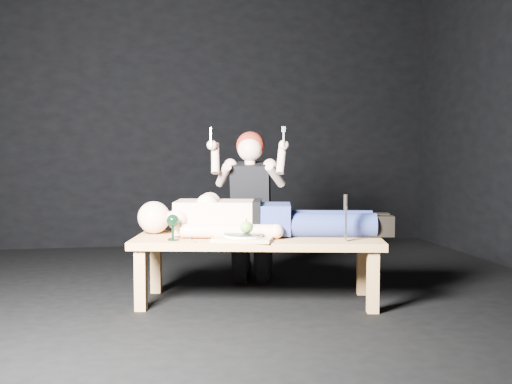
# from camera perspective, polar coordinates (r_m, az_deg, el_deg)

# --- Properties ---
(ground) EXTENTS (5.00, 5.00, 0.00)m
(ground) POSITION_cam_1_polar(r_m,az_deg,el_deg) (4.34, -1.29, -9.86)
(ground) COLOR black
(ground) RESTS_ON ground
(back_wall) EXTENTS (5.00, 0.00, 5.00)m
(back_wall) POSITION_cam_1_polar(r_m,az_deg,el_deg) (6.71, -4.74, 7.91)
(back_wall) COLOR black
(back_wall) RESTS_ON ground
(table) EXTENTS (1.75, 0.96, 0.45)m
(table) POSITION_cam_1_polar(r_m,az_deg,el_deg) (4.19, 0.13, -7.23)
(table) COLOR #D28D4E
(table) RESTS_ON ground
(lying_man) EXTENTS (1.89, 0.93, 0.29)m
(lying_man) POSITION_cam_1_polar(r_m,az_deg,el_deg) (4.23, 0.92, -2.06)
(lying_man) COLOR beige
(lying_man) RESTS_ON table
(kneeling_woman) EXTENTS (0.82, 0.87, 1.21)m
(kneeling_woman) POSITION_cam_1_polar(r_m,az_deg,el_deg) (4.74, -0.41, -1.28)
(kneeling_woman) COLOR black
(kneeling_woman) RESTS_ON ground
(serving_tray) EXTENTS (0.45, 0.39, 0.02)m
(serving_tray) POSITION_cam_1_polar(r_m,az_deg,el_deg) (3.99, -1.18, -4.35)
(serving_tray) COLOR tan
(serving_tray) RESTS_ON table
(plate) EXTENTS (0.32, 0.32, 0.02)m
(plate) POSITION_cam_1_polar(r_m,az_deg,el_deg) (3.99, -1.18, -4.05)
(plate) COLOR white
(plate) RESTS_ON serving_tray
(apple) EXTENTS (0.08, 0.08, 0.08)m
(apple) POSITION_cam_1_polar(r_m,az_deg,el_deg) (3.99, -0.91, -3.31)
(apple) COLOR #4E9125
(apple) RESTS_ON plate
(goblet) EXTENTS (0.10, 0.10, 0.17)m
(goblet) POSITION_cam_1_polar(r_m,az_deg,el_deg) (4.01, -7.76, -3.29)
(goblet) COLOR black
(goblet) RESTS_ON table
(fork_flat) EXTENTS (0.04, 0.18, 0.01)m
(fork_flat) POSITION_cam_1_polar(r_m,az_deg,el_deg) (3.99, -6.00, -4.50)
(fork_flat) COLOR #B2B2B7
(fork_flat) RESTS_ON table
(knife_flat) EXTENTS (0.05, 0.18, 0.01)m
(knife_flat) POSITION_cam_1_polar(r_m,az_deg,el_deg) (3.98, 0.62, -4.48)
(knife_flat) COLOR #B2B2B7
(knife_flat) RESTS_ON table
(spoon_flat) EXTENTS (0.04, 0.18, 0.01)m
(spoon_flat) POSITION_cam_1_polar(r_m,az_deg,el_deg) (4.06, 0.10, -4.32)
(spoon_flat) COLOR #B2B2B7
(spoon_flat) RESTS_ON table
(carving_knife) EXTENTS (0.05, 0.05, 0.30)m
(carving_knife) POSITION_cam_1_polar(r_m,az_deg,el_deg) (3.97, 8.37, -2.40)
(carving_knife) COLOR #B2B2B7
(carving_knife) RESTS_ON table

